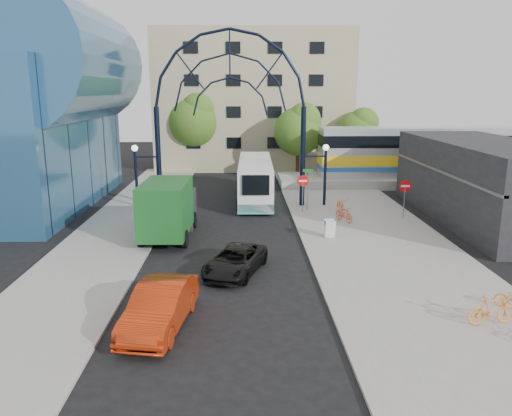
{
  "coord_description": "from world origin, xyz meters",
  "views": [
    {
      "loc": [
        0.74,
        -20.45,
        8.09
      ],
      "look_at": [
        1.51,
        6.0,
        1.82
      ],
      "focal_mm": 35.0,
      "sensor_mm": 36.0,
      "label": 1
    }
  ],
  "objects_px": {
    "city_bus": "(255,179)",
    "tree_north_b": "(195,119)",
    "tree_north_c": "(359,130)",
    "bike_far_b": "(492,310)",
    "black_suv": "(235,261)",
    "gateway_arch": "(230,83)",
    "bike_near_b": "(344,214)",
    "green_truck": "(169,208)",
    "train_car": "(464,152)",
    "stop_sign": "(303,184)",
    "sandwich_board": "(330,227)",
    "street_name_sign": "(308,181)",
    "tree_north_a": "(300,129)",
    "do_not_enter_sign": "(405,190)",
    "red_sedan": "(160,307)",
    "bike_near_a": "(341,205)"
  },
  "relations": [
    {
      "from": "do_not_enter_sign",
      "to": "bike_near_b",
      "type": "height_order",
      "value": "do_not_enter_sign"
    },
    {
      "from": "stop_sign",
      "to": "green_truck",
      "type": "distance_m",
      "value": 9.67
    },
    {
      "from": "green_truck",
      "to": "bike_far_b",
      "type": "relative_size",
      "value": 3.67
    },
    {
      "from": "tree_north_c",
      "to": "bike_far_b",
      "type": "relative_size",
      "value": 3.62
    },
    {
      "from": "stop_sign",
      "to": "bike_near_a",
      "type": "height_order",
      "value": "stop_sign"
    },
    {
      "from": "black_suv",
      "to": "bike_far_b",
      "type": "xyz_separation_m",
      "value": [
        8.99,
        -5.54,
        0.06
      ]
    },
    {
      "from": "street_name_sign",
      "to": "bike_near_b",
      "type": "xyz_separation_m",
      "value": [
        1.86,
        -3.29,
        -1.53
      ]
    },
    {
      "from": "do_not_enter_sign",
      "to": "tree_north_b",
      "type": "distance_m",
      "value": 25.09
    },
    {
      "from": "tree_north_a",
      "to": "tree_north_b",
      "type": "xyz_separation_m",
      "value": [
        -10.0,
        4.0,
        0.66
      ]
    },
    {
      "from": "do_not_enter_sign",
      "to": "bike_near_a",
      "type": "distance_m",
      "value": 4.25
    },
    {
      "from": "black_suv",
      "to": "bike_far_b",
      "type": "relative_size",
      "value": 2.39
    },
    {
      "from": "stop_sign",
      "to": "bike_far_b",
      "type": "bearing_deg",
      "value": -74.55
    },
    {
      "from": "city_bus",
      "to": "red_sedan",
      "type": "height_order",
      "value": "city_bus"
    },
    {
      "from": "sandwich_board",
      "to": "black_suv",
      "type": "height_order",
      "value": "black_suv"
    },
    {
      "from": "gateway_arch",
      "to": "bike_near_b",
      "type": "xyz_separation_m",
      "value": [
        7.06,
        -4.69,
        -7.96
      ]
    },
    {
      "from": "green_truck",
      "to": "bike_near_b",
      "type": "height_order",
      "value": "green_truck"
    },
    {
      "from": "bike_far_b",
      "to": "street_name_sign",
      "type": "bearing_deg",
      "value": 5.97
    },
    {
      "from": "do_not_enter_sign",
      "to": "green_truck",
      "type": "bearing_deg",
      "value": -167.46
    },
    {
      "from": "bike_near_b",
      "to": "bike_far_b",
      "type": "relative_size",
      "value": 0.88
    },
    {
      "from": "tree_north_b",
      "to": "tree_north_c",
      "type": "relative_size",
      "value": 1.23
    },
    {
      "from": "train_car",
      "to": "city_bus",
      "type": "distance_m",
      "value": 19.11
    },
    {
      "from": "gateway_arch",
      "to": "tree_north_c",
      "type": "bearing_deg",
      "value": 48.96
    },
    {
      "from": "train_car",
      "to": "red_sedan",
      "type": "bearing_deg",
      "value": -130.02
    },
    {
      "from": "gateway_arch",
      "to": "bike_far_b",
      "type": "height_order",
      "value": "gateway_arch"
    },
    {
      "from": "stop_sign",
      "to": "bike_near_b",
      "type": "bearing_deg",
      "value": -50.05
    },
    {
      "from": "tree_north_c",
      "to": "bike_far_b",
      "type": "bearing_deg",
      "value": -94.76
    },
    {
      "from": "do_not_enter_sign",
      "to": "street_name_sign",
      "type": "distance_m",
      "value": 6.36
    },
    {
      "from": "city_bus",
      "to": "street_name_sign",
      "type": "bearing_deg",
      "value": -47.0
    },
    {
      "from": "city_bus",
      "to": "tree_north_b",
      "type": "bearing_deg",
      "value": 113.93
    },
    {
      "from": "sandwich_board",
      "to": "bike_near_b",
      "type": "relative_size",
      "value": 0.62
    },
    {
      "from": "tree_north_a",
      "to": "tree_north_b",
      "type": "bearing_deg",
      "value": 158.2
    },
    {
      "from": "city_bus",
      "to": "bike_near_a",
      "type": "xyz_separation_m",
      "value": [
        5.58,
        -4.77,
        -0.94
      ]
    },
    {
      "from": "green_truck",
      "to": "bike_near_b",
      "type": "distance_m",
      "value": 10.75
    },
    {
      "from": "gateway_arch",
      "to": "street_name_sign",
      "type": "bearing_deg",
      "value": -15.07
    },
    {
      "from": "street_name_sign",
      "to": "train_car",
      "type": "bearing_deg",
      "value": 32.42
    },
    {
      "from": "do_not_enter_sign",
      "to": "train_car",
      "type": "xyz_separation_m",
      "value": [
        9.0,
        12.0,
        0.93
      ]
    },
    {
      "from": "train_car",
      "to": "bike_near_b",
      "type": "distance_m",
      "value": 18.28
    },
    {
      "from": "sandwich_board",
      "to": "tree_north_c",
      "type": "relative_size",
      "value": 0.15
    },
    {
      "from": "sandwich_board",
      "to": "black_suv",
      "type": "xyz_separation_m",
      "value": [
        -5.18,
        -5.11,
        -0.15
      ]
    },
    {
      "from": "gateway_arch",
      "to": "tree_north_a",
      "type": "relative_size",
      "value": 1.95
    },
    {
      "from": "train_car",
      "to": "black_suv",
      "type": "height_order",
      "value": "train_car"
    },
    {
      "from": "black_suv",
      "to": "street_name_sign",
      "type": "bearing_deg",
      "value": 87.35
    },
    {
      "from": "street_name_sign",
      "to": "green_truck",
      "type": "bearing_deg",
      "value": -145.88
    },
    {
      "from": "gateway_arch",
      "to": "red_sedan",
      "type": "relative_size",
      "value": 2.87
    },
    {
      "from": "gateway_arch",
      "to": "do_not_enter_sign",
      "type": "height_order",
      "value": "gateway_arch"
    },
    {
      "from": "train_car",
      "to": "red_sedan",
      "type": "distance_m",
      "value": 34.48
    },
    {
      "from": "bike_far_b",
      "to": "green_truck",
      "type": "bearing_deg",
      "value": 40.31
    },
    {
      "from": "tree_north_b",
      "to": "city_bus",
      "type": "distance_m",
      "value": 15.06
    },
    {
      "from": "bike_near_b",
      "to": "green_truck",
      "type": "bearing_deg",
      "value": 164.97
    },
    {
      "from": "train_car",
      "to": "gateway_arch",
      "type": "bearing_deg",
      "value": -158.2
    }
  ]
}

